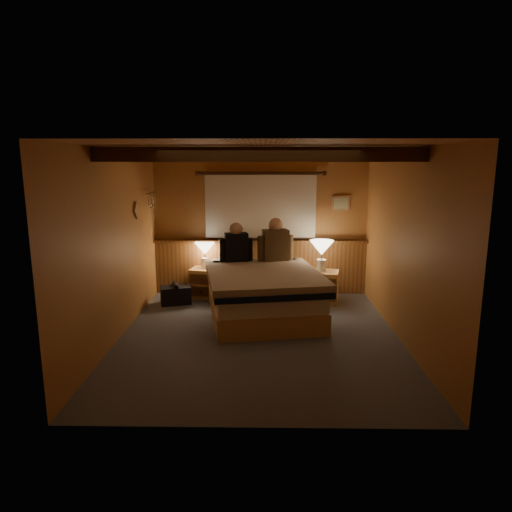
{
  "coord_description": "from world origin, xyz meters",
  "views": [
    {
      "loc": [
        0.05,
        -5.62,
        2.22
      ],
      "look_at": [
        -0.05,
        0.4,
        0.99
      ],
      "focal_mm": 32.0,
      "sensor_mm": 36.0,
      "label": 1
    }
  ],
  "objects_px": {
    "nightstand_right": "(323,287)",
    "lamp_left": "(205,250)",
    "duffel_bag": "(176,295)",
    "bed": "(262,292)",
    "person_left": "(236,245)",
    "lamp_right": "(322,250)",
    "person_right": "(275,243)",
    "nightstand_left": "(205,283)"
  },
  "relations": [
    {
      "from": "nightstand_left",
      "to": "nightstand_right",
      "type": "bearing_deg",
      "value": 4.58
    },
    {
      "from": "duffel_bag",
      "to": "nightstand_left",
      "type": "bearing_deg",
      "value": 27.23
    },
    {
      "from": "nightstand_left",
      "to": "duffel_bag",
      "type": "relative_size",
      "value": 0.98
    },
    {
      "from": "lamp_right",
      "to": "nightstand_right",
      "type": "bearing_deg",
      "value": -27.98
    },
    {
      "from": "person_right",
      "to": "nightstand_left",
      "type": "bearing_deg",
      "value": 153.37
    },
    {
      "from": "nightstand_right",
      "to": "person_left",
      "type": "xyz_separation_m",
      "value": [
        -1.4,
        -0.06,
        0.69
      ]
    },
    {
      "from": "person_left",
      "to": "lamp_right",
      "type": "bearing_deg",
      "value": -7.35
    },
    {
      "from": "nightstand_left",
      "to": "nightstand_right",
      "type": "relative_size",
      "value": 0.97
    },
    {
      "from": "nightstand_right",
      "to": "duffel_bag",
      "type": "bearing_deg",
      "value": -164.64
    },
    {
      "from": "person_left",
      "to": "bed",
      "type": "bearing_deg",
      "value": -67.97
    },
    {
      "from": "nightstand_left",
      "to": "lamp_left",
      "type": "xyz_separation_m",
      "value": [
        0.0,
        0.05,
        0.55
      ]
    },
    {
      "from": "person_left",
      "to": "person_right",
      "type": "bearing_deg",
      "value": -5.82
    },
    {
      "from": "bed",
      "to": "nightstand_left",
      "type": "bearing_deg",
      "value": 125.23
    },
    {
      "from": "duffel_bag",
      "to": "lamp_right",
      "type": "bearing_deg",
      "value": -11.69
    },
    {
      "from": "person_left",
      "to": "nightstand_left",
      "type": "bearing_deg",
      "value": 139.44
    },
    {
      "from": "nightstand_right",
      "to": "person_left",
      "type": "bearing_deg",
      "value": -165.57
    },
    {
      "from": "nightstand_left",
      "to": "person_left",
      "type": "relative_size",
      "value": 0.81
    },
    {
      "from": "person_left",
      "to": "nightstand_right",
      "type": "bearing_deg",
      "value": -8.41
    },
    {
      "from": "bed",
      "to": "lamp_right",
      "type": "height_order",
      "value": "lamp_right"
    },
    {
      "from": "duffel_bag",
      "to": "bed",
      "type": "bearing_deg",
      "value": -37.83
    },
    {
      "from": "lamp_left",
      "to": "person_left",
      "type": "xyz_separation_m",
      "value": [
        0.55,
        -0.36,
        0.15
      ]
    },
    {
      "from": "person_left",
      "to": "person_right",
      "type": "xyz_separation_m",
      "value": [
        0.62,
        0.05,
        0.03
      ]
    },
    {
      "from": "lamp_left",
      "to": "duffel_bag",
      "type": "bearing_deg",
      "value": -133.88
    },
    {
      "from": "nightstand_right",
      "to": "lamp_left",
      "type": "distance_m",
      "value": 2.05
    },
    {
      "from": "lamp_right",
      "to": "person_right",
      "type": "relative_size",
      "value": 0.7
    },
    {
      "from": "lamp_left",
      "to": "person_right",
      "type": "xyz_separation_m",
      "value": [
        1.17,
        -0.31,
        0.17
      ]
    },
    {
      "from": "nightstand_left",
      "to": "lamp_left",
      "type": "distance_m",
      "value": 0.55
    },
    {
      "from": "bed",
      "to": "nightstand_right",
      "type": "xyz_separation_m",
      "value": [
        0.99,
        0.71,
        -0.1
      ]
    },
    {
      "from": "lamp_right",
      "to": "lamp_left",
      "type": "bearing_deg",
      "value": 171.69
    },
    {
      "from": "nightstand_right",
      "to": "person_left",
      "type": "distance_m",
      "value": 1.56
    },
    {
      "from": "nightstand_left",
      "to": "person_right",
      "type": "relative_size",
      "value": 0.73
    },
    {
      "from": "bed",
      "to": "lamp_left",
      "type": "relative_size",
      "value": 5.22
    },
    {
      "from": "duffel_bag",
      "to": "person_right",
      "type": "bearing_deg",
      "value": -10.87
    },
    {
      "from": "lamp_left",
      "to": "lamp_right",
      "type": "distance_m",
      "value": 1.93
    },
    {
      "from": "person_left",
      "to": "duffel_bag",
      "type": "relative_size",
      "value": 1.22
    },
    {
      "from": "nightstand_right",
      "to": "bed",
      "type": "bearing_deg",
      "value": -132.43
    },
    {
      "from": "nightstand_right",
      "to": "lamp_left",
      "type": "xyz_separation_m",
      "value": [
        -1.95,
        0.3,
        0.54
      ]
    },
    {
      "from": "lamp_left",
      "to": "person_right",
      "type": "relative_size",
      "value": 0.61
    },
    {
      "from": "nightstand_right",
      "to": "duffel_bag",
      "type": "height_order",
      "value": "nightstand_right"
    },
    {
      "from": "person_right",
      "to": "nightstand_right",
      "type": "bearing_deg",
      "value": -13.76
    },
    {
      "from": "bed",
      "to": "person_right",
      "type": "bearing_deg",
      "value": 63.83
    },
    {
      "from": "nightstand_left",
      "to": "lamp_right",
      "type": "distance_m",
      "value": 2.02
    }
  ]
}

